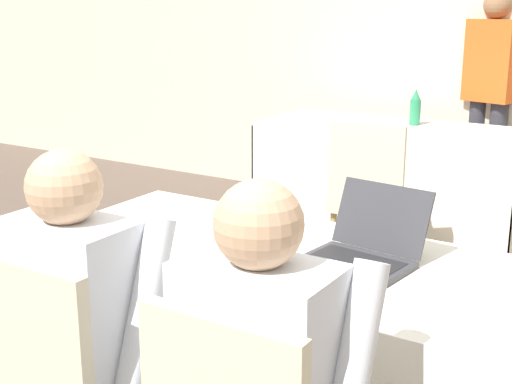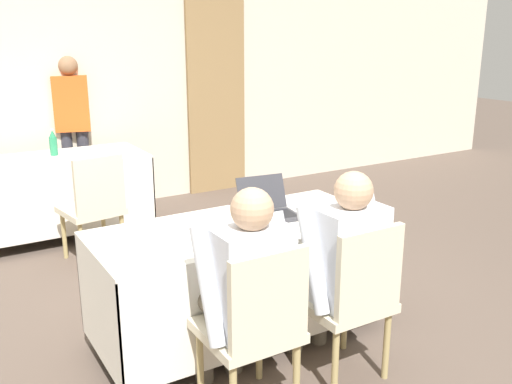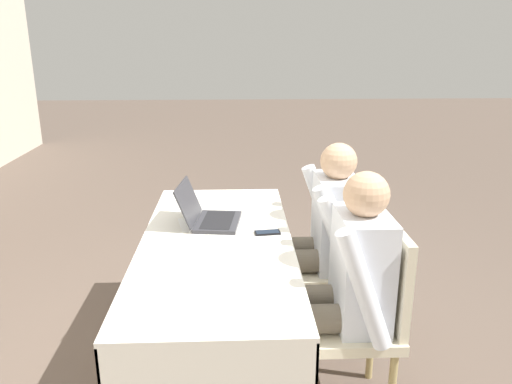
% 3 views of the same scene
% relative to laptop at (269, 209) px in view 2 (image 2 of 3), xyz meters
% --- Properties ---
extents(ground_plane, '(24.00, 24.00, 0.00)m').
position_rel_laptop_xyz_m(ground_plane, '(-0.24, -0.05, -0.78)').
color(ground_plane, brown).
extents(wall_back, '(12.00, 0.06, 2.70)m').
position_rel_laptop_xyz_m(wall_back, '(-0.24, 3.09, 0.57)').
color(wall_back, beige).
rests_on(wall_back, ground_plane).
extents(curtain_panel, '(0.71, 0.04, 2.65)m').
position_rel_laptop_xyz_m(curtain_panel, '(1.20, 3.03, 0.54)').
color(curtain_panel, olive).
rests_on(curtain_panel, ground_plane).
extents(conference_table_near, '(1.72, 0.75, 0.74)m').
position_rel_laptop_xyz_m(conference_table_near, '(-0.24, -0.05, -0.22)').
color(conference_table_near, white).
rests_on(conference_table_near, ground_plane).
extents(conference_table_far, '(1.72, 0.75, 0.74)m').
position_rel_laptop_xyz_m(conference_table_far, '(-0.84, 2.39, -0.22)').
color(conference_table_far, white).
rests_on(conference_table_far, ground_plane).
extents(laptop, '(0.35, 0.35, 0.22)m').
position_rel_laptop_xyz_m(laptop, '(0.00, 0.00, 0.00)').
color(laptop, '#333338').
rests_on(laptop, conference_table_near).
extents(cell_phone, '(0.08, 0.14, 0.01)m').
position_rel_laptop_xyz_m(cell_phone, '(-0.16, -0.31, -0.04)').
color(cell_phone, black).
rests_on(cell_phone, conference_table_near).
extents(paper_beside_laptop, '(0.27, 0.33, 0.00)m').
position_rel_laptop_xyz_m(paper_beside_laptop, '(0.01, 0.01, -0.04)').
color(paper_beside_laptop, white).
rests_on(paper_beside_laptop, conference_table_near).
extents(paper_centre_table, '(0.21, 0.30, 0.00)m').
position_rel_laptop_xyz_m(paper_centre_table, '(-0.46, 0.07, -0.04)').
color(paper_centre_table, white).
rests_on(paper_centre_table, conference_table_near).
extents(water_bottle, '(0.07, 0.07, 0.24)m').
position_rel_laptop_xyz_m(water_bottle, '(-0.74, 2.49, 0.07)').
color(water_bottle, '#288456').
rests_on(water_bottle, conference_table_far).
extents(chair_near_left, '(0.44, 0.44, 0.90)m').
position_rel_laptop_xyz_m(chair_near_left, '(-0.54, -0.73, -0.28)').
color(chair_near_left, tan).
rests_on(chair_near_left, ground_plane).
extents(chair_near_right, '(0.44, 0.44, 0.90)m').
position_rel_laptop_xyz_m(chair_near_right, '(0.06, -0.73, -0.28)').
color(chair_near_right, tan).
rests_on(chair_near_right, ground_plane).
extents(chair_far_spare, '(0.50, 0.50, 0.90)m').
position_rel_laptop_xyz_m(chair_far_spare, '(-0.65, 1.59, -0.28)').
color(chair_far_spare, tan).
rests_on(chair_far_spare, ground_plane).
extents(person_checkered_shirt, '(0.50, 0.52, 1.16)m').
position_rel_laptop_xyz_m(person_checkered_shirt, '(-0.54, -0.63, -0.12)').
color(person_checkered_shirt, '#665B4C').
rests_on(person_checkered_shirt, ground_plane).
extents(person_white_shirt, '(0.50, 0.52, 1.16)m').
position_rel_laptop_xyz_m(person_white_shirt, '(0.06, -0.63, -0.12)').
color(person_white_shirt, '#665B4C').
rests_on(person_white_shirt, ground_plane).
extents(person_red_shirt, '(0.38, 0.28, 1.59)m').
position_rel_laptop_xyz_m(person_red_shirt, '(-0.42, 3.06, 0.13)').
color(person_red_shirt, '#33333D').
rests_on(person_red_shirt, ground_plane).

